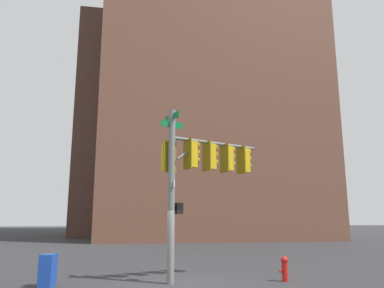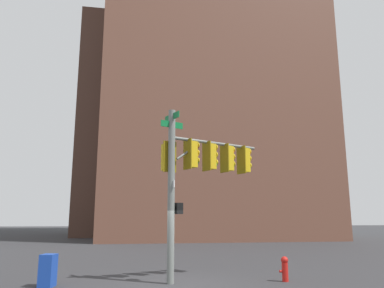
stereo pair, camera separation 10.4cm
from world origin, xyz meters
TOP-DOWN VIEW (x-y plane):
  - ground_plane at (0.00, 0.00)m, footprint 200.00×200.00m
  - signal_pole_assembly at (-0.83, -0.64)m, footprint 4.20×2.17m
  - fire_hydrant at (-3.88, 0.07)m, footprint 0.34×0.26m
  - newspaper_box at (4.33, -0.19)m, footprint 0.54×0.63m
  - building_brick_nearside at (-7.65, -31.95)m, footprint 24.83×21.35m
  - building_brick_midblock at (-2.53, -41.03)m, footprint 22.13×18.06m
  - building_glass_tower at (-8.75, -45.37)m, footprint 22.76×23.05m

SIDE VIEW (x-z plane):
  - ground_plane at x=0.00m, z-range 0.00..0.00m
  - fire_hydrant at x=-3.88m, z-range 0.04..0.91m
  - newspaper_box at x=4.33m, z-range 0.00..1.05m
  - signal_pole_assembly at x=-0.83m, z-range 1.02..7.25m
  - building_brick_midblock at x=-2.53m, z-range 0.00..29.04m
  - building_brick_nearside at x=-7.65m, z-range 0.00..47.67m
  - building_glass_tower at x=-8.75m, z-range 0.00..58.88m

